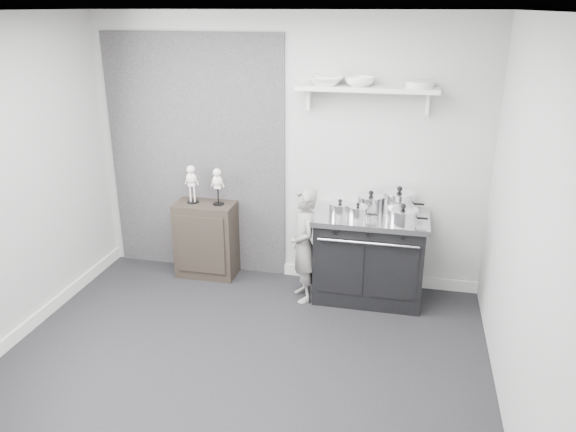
# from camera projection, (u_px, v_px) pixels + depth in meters

# --- Properties ---
(ground) EXTENTS (4.00, 4.00, 0.00)m
(ground) POSITION_uv_depth(u_px,v_px,m) (236.00, 371.00, 4.47)
(ground) COLOR black
(ground) RESTS_ON ground
(room_shell) EXTENTS (4.02, 3.62, 2.71)m
(room_shell) POSITION_uv_depth(u_px,v_px,m) (223.00, 167.00, 4.04)
(room_shell) COLOR #AAABA8
(room_shell) RESTS_ON ground
(wall_shelf) EXTENTS (1.30, 0.26, 0.24)m
(wall_shelf) POSITION_uv_depth(u_px,v_px,m) (367.00, 90.00, 5.13)
(wall_shelf) COLOR silver
(wall_shelf) RESTS_ON room_shell
(stove) EXTENTS (1.08, 0.68, 0.87)m
(stove) POSITION_uv_depth(u_px,v_px,m) (369.00, 256.00, 5.48)
(stove) COLOR black
(stove) RESTS_ON ground
(side_cabinet) EXTENTS (0.62, 0.36, 0.81)m
(side_cabinet) POSITION_uv_depth(u_px,v_px,m) (207.00, 239.00, 5.96)
(side_cabinet) COLOR black
(side_cabinet) RESTS_ON ground
(child) EXTENTS (0.42, 0.49, 1.14)m
(child) POSITION_uv_depth(u_px,v_px,m) (304.00, 245.00, 5.39)
(child) COLOR slate
(child) RESTS_ON ground
(pot_front_left) EXTENTS (0.30, 0.21, 0.17)m
(pot_front_left) POSITION_uv_depth(u_px,v_px,m) (340.00, 209.00, 5.27)
(pot_front_left) COLOR silver
(pot_front_left) RESTS_ON stove
(pot_back_left) EXTENTS (0.36, 0.27, 0.20)m
(pot_back_left) POSITION_uv_depth(u_px,v_px,m) (371.00, 203.00, 5.42)
(pot_back_left) COLOR silver
(pot_back_left) RESTS_ON stove
(pot_back_right) EXTENTS (0.39, 0.31, 0.26)m
(pot_back_right) POSITION_uv_depth(u_px,v_px,m) (399.00, 202.00, 5.35)
(pot_back_right) COLOR silver
(pot_back_right) RESTS_ON stove
(pot_front_right) EXTENTS (0.36, 0.28, 0.19)m
(pot_front_right) POSITION_uv_depth(u_px,v_px,m) (403.00, 216.00, 5.09)
(pot_front_right) COLOR silver
(pot_front_right) RESTS_ON stove
(pot_front_center) EXTENTS (0.27, 0.19, 0.16)m
(pot_front_center) POSITION_uv_depth(u_px,v_px,m) (358.00, 213.00, 5.19)
(pot_front_center) COLOR silver
(pot_front_center) RESTS_ON stove
(skeleton_full) EXTENTS (0.13, 0.08, 0.46)m
(skeleton_full) POSITION_uv_depth(u_px,v_px,m) (192.00, 181.00, 5.76)
(skeleton_full) COLOR silver
(skeleton_full) RESTS_ON side_cabinet
(skeleton_torso) EXTENTS (0.12, 0.08, 0.44)m
(skeleton_torso) POSITION_uv_depth(u_px,v_px,m) (218.00, 184.00, 5.71)
(skeleton_torso) COLOR silver
(skeleton_torso) RESTS_ON side_cabinet
(bowl_large) EXTENTS (0.32, 0.32, 0.08)m
(bowl_large) POSITION_uv_depth(u_px,v_px,m) (326.00, 81.00, 5.18)
(bowl_large) COLOR white
(bowl_large) RESTS_ON wall_shelf
(bowl_small) EXTENTS (0.27, 0.27, 0.08)m
(bowl_small) POSITION_uv_depth(u_px,v_px,m) (360.00, 82.00, 5.11)
(bowl_small) COLOR white
(bowl_small) RESTS_ON wall_shelf
(plate_stack) EXTENTS (0.25, 0.25, 0.06)m
(plate_stack) POSITION_uv_depth(u_px,v_px,m) (420.00, 85.00, 5.01)
(plate_stack) COLOR silver
(plate_stack) RESTS_ON wall_shelf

